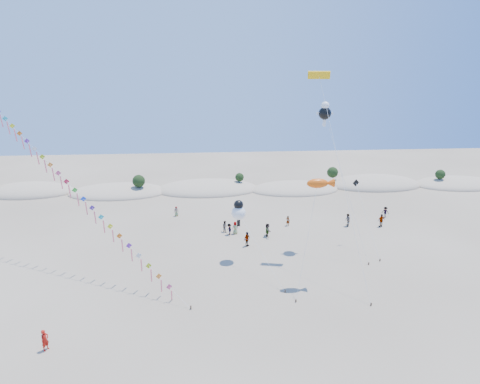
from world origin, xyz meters
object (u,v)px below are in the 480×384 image
Objects in this scene: kite_train at (76,192)px; parafoil_kite at (320,78)px; fish_kite at (320,184)px; flyer_foreground at (45,340)px.

parafoil_kite reaches higher than kite_train.
fish_kite is 12.39m from parafoil_kite.
fish_kite is 27.62m from flyer_foreground.
parafoil_kite is at bearing 79.32° from fish_kite.
kite_train is 28.95m from parafoil_kite.
kite_train reaches higher than fish_kite.
kite_train is at bearing 32.25° from flyer_foreground.
fish_kite reaches higher than flyer_foreground.
kite_train is 12.84× the size of flyer_foreground.
parafoil_kite is 36.20m from flyer_foreground.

